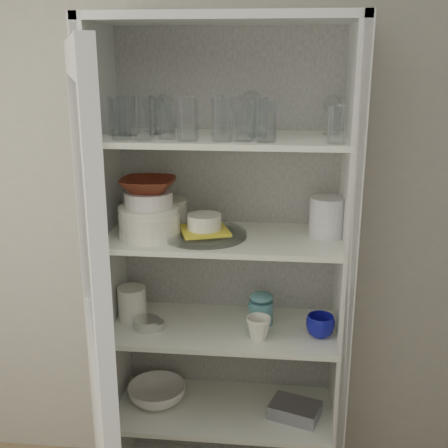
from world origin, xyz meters
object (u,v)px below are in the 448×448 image
Objects in this scene: terracotta_bowl at (148,185)px; mug_white at (258,328)px; plate_stack_back at (165,212)px; tin_box at (295,410)px; cream_bowl at (149,199)px; white_canister at (132,303)px; mug_teal at (259,313)px; cupboard_door at (102,407)px; goblet_1 at (165,112)px; plate_stack_front at (150,222)px; white_ramekin at (204,222)px; pantry_cabinet at (225,301)px; goblet_3 at (332,113)px; goblet_0 at (151,112)px; teal_jar at (261,310)px; yellow_trivet at (204,230)px; grey_bowl_stack at (327,217)px; measuring_cups at (147,324)px; cream_dish at (157,393)px; glass_platter at (204,234)px; mug_blue at (320,326)px; goblet_2 at (251,110)px.

mug_white is at bearing -7.18° from terracotta_bowl.
tin_box is at bearing -15.71° from plate_stack_back.
cream_bowl reaches higher than white_canister.
mug_teal reaches higher than tin_box.
tin_box is (0.64, 0.60, -0.38)m from cupboard_door.
goblet_1 is 0.44m from plate_stack_front.
pantry_cabinet is at bearing 50.26° from white_ramekin.
tin_box is at bearing 1.03° from terracotta_bowl.
mug_white is at bearing -144.77° from goblet_3.
goblet_0 is 0.96m from mug_white.
plate_stack_front is at bearing 0.00° from terracotta_bowl.
goblet_3 is 1.65× the size of mug_white.
yellow_trivet is at bearing -165.81° from teal_jar.
grey_bowl_stack reaches higher than measuring_cups.
goblet_0 is 0.93× the size of goblet_3.
mug_teal is 0.14m from mug_white.
teal_jar is 0.48m from measuring_cups.
goblet_1 is at bearing 49.03° from cream_dish.
terracotta_bowl is 0.30m from glass_platter.
teal_jar reaches higher than mug_blue.
plate_stack_front is 1.29× the size of cream_bowl.
goblet_1 is 0.91× the size of goblet_2.
yellow_trivet is 0.48m from white_canister.
pantry_cabinet is at bearing 21.84° from terracotta_bowl.
yellow_trivet is at bearing -129.74° from pantry_cabinet.
cupboard_door is 10.99× the size of yellow_trivet.
goblet_3 is (0.71, -0.00, 0.01)m from goblet_0.
measuring_cups reaches higher than cream_dish.
mug_teal is (0.44, 0.08, -0.57)m from terracotta_bowl.
glass_platter is at bearing -24.88° from goblet_0.
white_canister reaches higher than cream_dish.
grey_bowl_stack is 1.10m from cream_dish.
mug_white is (0.42, -0.23, -0.41)m from plate_stack_back.
plate_stack_front is at bearing -173.19° from glass_platter.
yellow_trivet is (0.17, -0.10, -0.46)m from goblet_1.
cupboard_door is 0.78m from yellow_trivet.
glass_platter is 0.02m from yellow_trivet.
plate_stack_front is 1.69× the size of white_canister.
tin_box is (0.61, -0.05, -0.01)m from cream_dish.
pantry_cabinet is 13.12× the size of grey_bowl_stack.
grey_bowl_stack reaches higher than mug_blue.
white_ramekin is (0.22, -0.10, -0.42)m from goblet_0.
glass_platter is at bearing -8.16° from white_canister.
cupboard_door is 0.88m from plate_stack_back.
goblet_1 is at bearing -3.73° from goblet_0.
goblet_2 is 1.57× the size of mug_blue.
pantry_cabinet is at bearing 161.19° from tin_box.
goblet_3 reaches higher than goblet_0.
plate_stack_front reaches higher than teal_jar.
plate_stack_front is at bearing -178.97° from tin_box.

